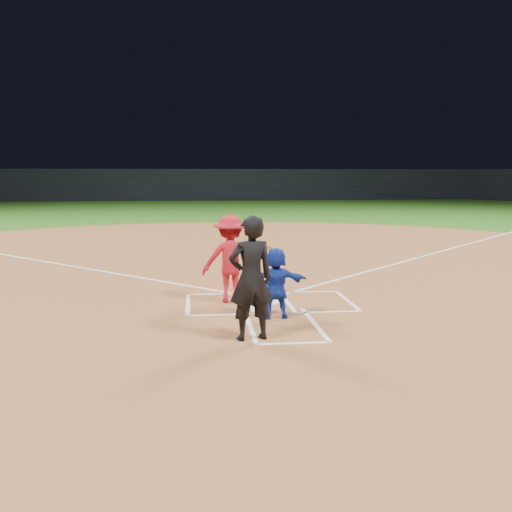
{
  "coord_description": "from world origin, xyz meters",
  "views": [
    {
      "loc": [
        -1.47,
        -10.92,
        2.49
      ],
      "look_at": [
        -0.3,
        -0.4,
        1.0
      ],
      "focal_mm": 40.0,
      "sensor_mm": 36.0,
      "label": 1
    }
  ],
  "objects": [
    {
      "name": "ground",
      "position": [
        0.0,
        0.0,
        0.0
      ],
      "size": [
        120.0,
        120.0,
        0.0
      ],
      "primitive_type": "plane",
      "color": "#225615",
      "rests_on": "ground"
    },
    {
      "name": "home_plate_dirt",
      "position": [
        0.0,
        6.0,
        0.01
      ],
      "size": [
        28.0,
        28.0,
        0.01
      ],
      "primitive_type": "cylinder",
      "color": "brown",
      "rests_on": "ground"
    },
    {
      "name": "stadium_wall_far",
      "position": [
        0.0,
        48.0,
        1.6
      ],
      "size": [
        80.0,
        1.2,
        3.2
      ],
      "primitive_type": "cube",
      "color": "black",
      "rests_on": "ground"
    },
    {
      "name": "home_plate",
      "position": [
        0.0,
        0.0,
        0.02
      ],
      "size": [
        0.6,
        0.6,
        0.02
      ],
      "primitive_type": "cylinder",
      "rotation": [
        0.0,
        0.0,
        3.14
      ],
      "color": "silver",
      "rests_on": "home_plate_dirt"
    },
    {
      "name": "catcher",
      "position": [
        -0.05,
        -1.24,
        0.64
      ],
      "size": [
        1.19,
        0.45,
        1.26
      ],
      "primitive_type": "imported",
      "rotation": [
        0.0,
        0.0,
        3.21
      ],
      "color": "#1532B1",
      "rests_on": "home_plate_dirt"
    },
    {
      "name": "umpire",
      "position": [
        -0.61,
        -2.5,
        0.96
      ],
      "size": [
        0.78,
        0.6,
        1.9
      ],
      "primitive_type": "imported",
      "rotation": [
        0.0,
        0.0,
        3.37
      ],
      "color": "black",
      "rests_on": "home_plate_dirt"
    },
    {
      "name": "chalk_markings",
      "position": [
        0.0,
        5.29,
        0.01
      ],
      "size": [
        28.35,
        17.32,
        0.01
      ],
      "color": "white",
      "rests_on": "home_plate_dirt"
    },
    {
      "name": "batter_at_plate",
      "position": [
        -0.75,
        0.15,
        0.87
      ],
      "size": [
        1.44,
        0.82,
        1.72
      ],
      "color": "#B31323",
      "rests_on": "home_plate_dirt"
    }
  ]
}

